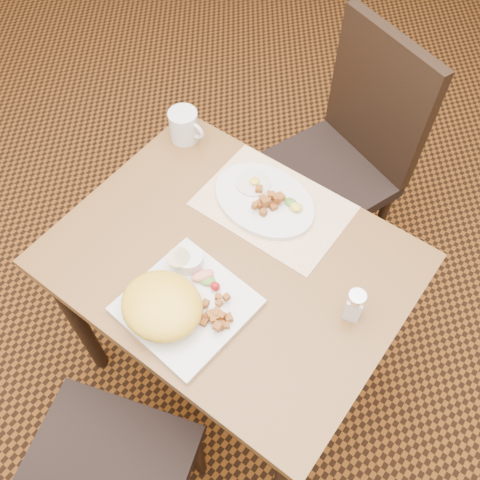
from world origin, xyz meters
name	(u,v)px	position (x,y,z in m)	size (l,w,h in m)	color
ground	(234,361)	(0.00, 0.00, 0.00)	(8.00, 8.00, 0.00)	black
table	(231,278)	(0.00, 0.00, 0.64)	(0.90, 0.70, 0.75)	brown
chair_far	(344,152)	(-0.03, 0.69, 0.54)	(0.54, 0.55, 0.97)	black
placemat	(273,206)	(-0.01, 0.21, 0.75)	(0.40, 0.28, 0.00)	white
plate_square	(187,306)	(0.00, -0.18, 0.76)	(0.28, 0.28, 0.02)	silver
plate_oval	(264,200)	(-0.04, 0.20, 0.76)	(0.30, 0.23, 0.02)	silver
hollandaise_mound	(162,305)	(-0.03, -0.23, 0.80)	(0.20, 0.18, 0.08)	yellow
ramekin	(188,260)	(-0.07, -0.09, 0.79)	(0.08, 0.08, 0.04)	silver
garnish_sq	(207,279)	(0.00, -0.10, 0.78)	(0.09, 0.07, 0.03)	#387223
fried_egg	(254,182)	(-0.09, 0.23, 0.77)	(0.10, 0.10, 0.02)	white
garnish_ov	(294,205)	(0.05, 0.23, 0.78)	(0.06, 0.04, 0.02)	#387223
salt_shaker	(354,305)	(0.33, 0.05, 0.80)	(0.05, 0.05, 0.10)	white
coffee_mug	(184,126)	(-0.37, 0.26, 0.80)	(0.12, 0.09, 0.10)	silver
home_fries_sq	(216,316)	(0.08, -0.16, 0.78)	(0.10, 0.10, 0.03)	#A2551A
home_fries_ov	(268,200)	(-0.02, 0.19, 0.79)	(0.09, 0.08, 0.04)	#A2551A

